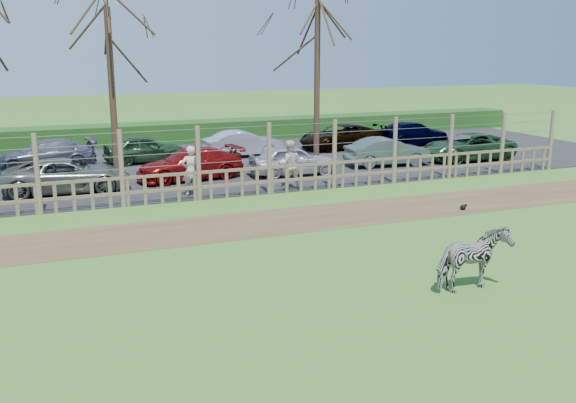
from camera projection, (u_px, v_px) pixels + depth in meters
name	position (u px, v px, depth m)	size (l,w,h in m)	color
ground	(288.00, 278.00, 14.32)	(120.00, 120.00, 0.00)	#64963B
dirt_strip	(230.00, 226.00, 18.38)	(34.00, 2.80, 0.01)	brown
asphalt	(162.00, 167.00, 27.40)	(44.00, 13.00, 0.04)	#232326
hedge	(136.00, 135.00, 33.59)	(46.00, 2.00, 1.10)	#1E4716
fence	(199.00, 177.00, 21.35)	(30.16, 0.16, 2.50)	brown
tree_mid	(110.00, 51.00, 24.64)	(4.80, 4.80, 6.83)	#3D2B1E
tree_right	(317.00, 42.00, 28.25)	(4.80, 4.80, 7.35)	#3D2B1E
zebra	(473.00, 259.00, 13.41)	(0.74, 1.62, 1.37)	gray
visitor_a	(191.00, 171.00, 21.87)	(0.63, 0.41, 1.72)	beige
visitor_b	(289.00, 164.00, 23.10)	(0.84, 0.65, 1.72)	beige
crow	(463.00, 207.00, 20.22)	(0.24, 0.18, 0.20)	black
car_2	(67.00, 176.00, 22.41)	(1.99, 4.32, 1.20)	#5F6459
car_3	(190.00, 164.00, 24.63)	(1.68, 4.13, 1.20)	maroon
car_4	(293.00, 160.00, 25.47)	(1.42, 3.52, 1.20)	#C2B8C1
car_5	(387.00, 152.00, 27.52)	(1.27, 3.64, 1.20)	#516362
car_6	(468.00, 147.00, 28.87)	(1.99, 4.32, 1.20)	#254A25
car_9	(44.00, 155.00, 26.74)	(1.68, 4.13, 1.20)	slate
car_10	(145.00, 149.00, 28.28)	(1.42, 3.52, 1.20)	#254827
car_11	(243.00, 144.00, 29.82)	(1.27, 3.64, 1.20)	#BAB7CA
car_12	(341.00, 137.00, 32.17)	(1.99, 4.32, 1.20)	black
car_13	(413.00, 134.00, 33.32)	(1.68, 4.13, 1.20)	black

